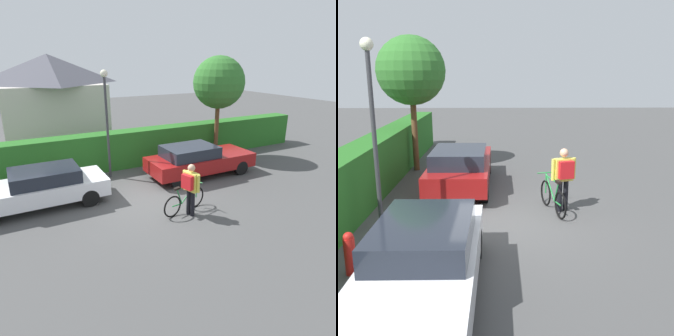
# 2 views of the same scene
# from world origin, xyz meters

# --- Properties ---
(ground_plane) EXTENTS (60.00, 60.00, 0.00)m
(ground_plane) POSITION_xyz_m (0.00, 0.00, 0.00)
(ground_plane) COLOR #484848
(hedge_row) EXTENTS (20.71, 0.90, 1.62)m
(hedge_row) POSITION_xyz_m (0.00, 3.95, 0.81)
(hedge_row) COLOR #266621
(hedge_row) RESTS_ON ground
(parked_car_near) EXTENTS (4.39, 1.69, 1.28)m
(parked_car_near) POSITION_xyz_m (-3.30, 1.37, 0.67)
(parked_car_near) COLOR silver
(parked_car_near) RESTS_ON ground
(parked_car_far) EXTENTS (4.48, 1.77, 1.32)m
(parked_car_far) POSITION_xyz_m (2.85, 1.37, 0.69)
(parked_car_far) COLOR maroon
(parked_car_far) RESTS_ON ground
(bicycle) EXTENTS (1.71, 0.60, 0.93)m
(bicycle) POSITION_xyz_m (0.67, -1.22, 0.39)
(bicycle) COLOR black
(bicycle) RESTS_ON ground
(person_rider) EXTENTS (0.44, 0.65, 1.67)m
(person_rider) POSITION_xyz_m (0.69, -1.49, 1.01)
(person_rider) COLOR black
(person_rider) RESTS_ON ground
(street_lamp) EXTENTS (0.28, 0.28, 4.26)m
(street_lamp) POSITION_xyz_m (-0.44, 2.91, 2.75)
(street_lamp) COLOR #38383D
(street_lamp) RESTS_ON ground
(tree_kerbside) EXTENTS (2.41, 2.41, 4.80)m
(tree_kerbside) POSITION_xyz_m (5.14, 3.25, 3.57)
(tree_kerbside) COLOR brown
(tree_kerbside) RESTS_ON ground
(fire_hydrant) EXTENTS (0.20, 0.20, 0.81)m
(fire_hydrant) POSITION_xyz_m (-2.47, 2.86, 0.41)
(fire_hydrant) COLOR red
(fire_hydrant) RESTS_ON ground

